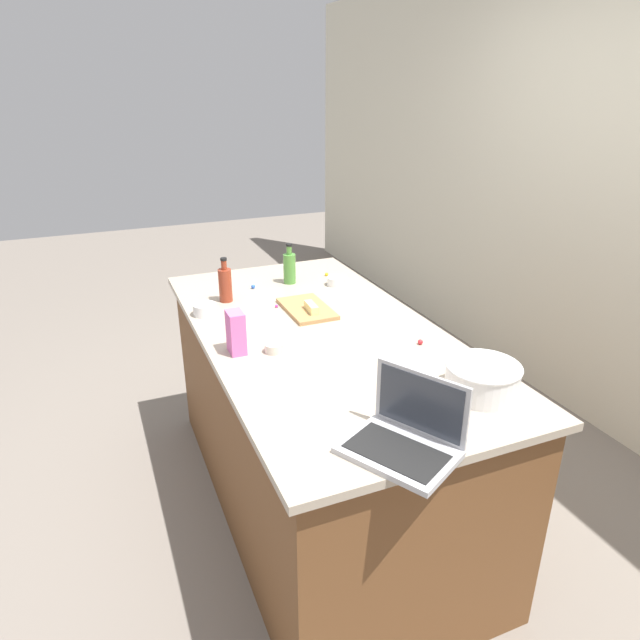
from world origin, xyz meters
The scene contains 18 objects.
ground_plane centered at (0.00, 0.00, 0.00)m, with size 12.00×12.00×0.00m, color slate.
island_counter centered at (0.00, 0.00, 0.45)m, with size 1.93×0.98×0.90m.
laptop centered at (0.86, -0.10, 0.95)m, with size 0.38×0.35×0.22m.
mixing_bowl_large centered at (0.69, 0.30, 0.96)m, with size 0.26×0.26×0.11m.
bottle_olive centered at (-0.63, 0.09, 0.98)m, with size 0.06×0.06×0.21m.
bottle_soy centered at (-0.50, -0.28, 0.99)m, with size 0.06×0.06×0.22m.
cutting_board centered at (-0.24, 0.03, 0.91)m, with size 0.32×0.19×0.02m, color #AD7F4C.
butter_stick_left centered at (-0.18, 0.03, 0.94)m, with size 0.11×0.04×0.04m, color #F4E58C.
ramekin_small centered at (0.12, -0.25, 0.92)m, with size 0.07×0.07×0.04m, color beige.
ramekin_medium centered at (-0.37, -0.41, 0.93)m, with size 0.10×0.10×0.05m, color white.
ramekin_wide centered at (-0.51, 0.30, 0.92)m, with size 0.09×0.09×0.04m, color white.
candy_bag centered at (0.06, -0.38, 0.99)m, with size 0.09×0.06×0.17m, color pink.
candy_0 centered at (0.28, 0.32, 0.91)m, with size 0.02×0.02×0.02m, color red.
candy_2 centered at (-0.33, -0.09, 0.91)m, with size 0.01×0.01×0.01m, color #CC3399.
candy_3 centered at (-0.66, 0.32, 0.91)m, with size 0.02×0.02×0.02m, color yellow.
candy_4 centered at (-0.68, -0.26, 0.91)m, with size 0.02×0.02×0.02m, color blue.
candy_5 centered at (-0.24, -0.33, 0.91)m, with size 0.01×0.01×0.01m, color #CC3399.
candy_6 centered at (-0.62, -0.11, 0.91)m, with size 0.02×0.02×0.02m, color blue.
Camera 1 is at (2.02, -0.84, 1.88)m, focal length 31.60 mm.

